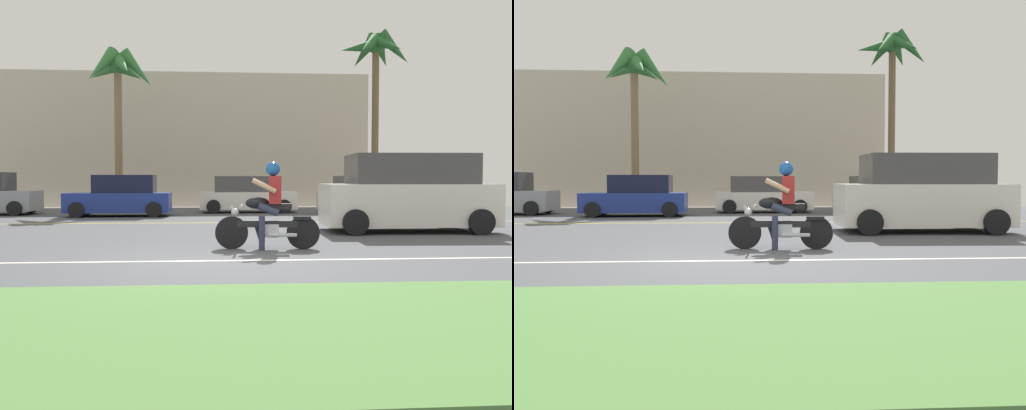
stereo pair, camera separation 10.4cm
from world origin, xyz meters
The scene contains 12 objects.
ground centered at (0.00, 3.00, -0.02)m, with size 56.00×30.00×0.04m, color #4C4F54.
grass_median centered at (0.00, -4.10, 0.03)m, with size 56.00×3.80×0.06m, color #548442.
lane_line_near centered at (0.00, 0.20, 0.00)m, with size 50.40×0.12×0.01m, color silver.
lane_line_far centered at (0.00, 8.39, 0.00)m, with size 50.40×0.12×0.01m, color yellow.
motorcyclist centered at (1.03, 1.69, 0.72)m, with size 2.04×0.67×1.70m.
suv_nearby centered at (5.02, 5.14, 0.98)m, with size 4.55×2.39×2.02m.
parked_car_1 centered at (-3.50, 11.90, 0.71)m, with size 3.79×1.88×1.53m.
parked_car_2 centered at (1.30, 13.90, 0.70)m, with size 3.97×1.87×1.50m.
parked_car_3 centered at (6.35, 12.73, 0.71)m, with size 4.53×2.17×1.50m.
palm_tree_0 centered at (-4.18, 15.81, 5.83)m, with size 3.28×3.50×7.11m.
palm_tree_1 centered at (7.26, 15.73, 6.83)m, with size 3.47×3.45×8.13m.
building_far centered at (-1.47, 21.00, 3.37)m, with size 18.62×4.00×6.74m, color beige.
Camera 2 is at (0.09, -9.01, 1.35)m, focal length 38.84 mm.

